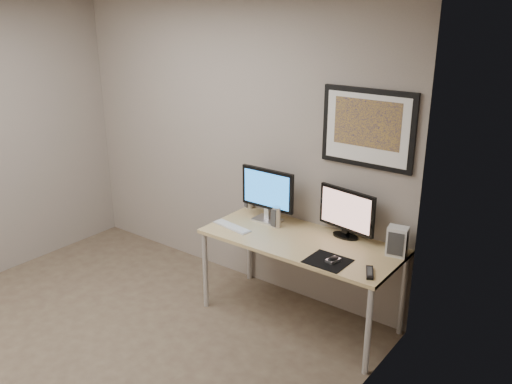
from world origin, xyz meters
TOP-DOWN VIEW (x-y plane):
  - floor at (0.00, 0.00)m, footprint 3.60×3.60m
  - room at (0.00, 0.45)m, footprint 3.60×3.60m
  - desk at (1.00, 1.35)m, footprint 1.60×0.70m
  - framed_art at (1.35, 1.68)m, footprint 0.75×0.04m
  - monitor_large at (0.56, 1.50)m, footprint 0.51×0.16m
  - monitor_tv at (1.26, 1.60)m, footprint 0.51×0.15m
  - speaker_left at (0.24, 1.66)m, footprint 0.09×0.09m
  - speaker_right at (0.69, 1.44)m, footprint 0.08×0.08m
  - keyboard at (0.40, 1.21)m, footprint 0.39×0.16m
  - mousepad at (1.36, 1.14)m, footprint 0.31×0.27m
  - mouse at (1.39, 1.16)m, footprint 0.08×0.12m
  - remote at (1.69, 1.15)m, footprint 0.13×0.19m
  - fan_unit at (1.72, 1.54)m, footprint 0.17×0.13m

SIDE VIEW (x-z plane):
  - floor at x=0.00m, z-range 0.00..0.00m
  - desk at x=1.00m, z-range 0.30..1.03m
  - mousepad at x=1.36m, z-range 0.73..0.73m
  - keyboard at x=0.40m, z-range 0.73..0.74m
  - remote at x=1.69m, z-range 0.73..0.75m
  - mouse at x=1.39m, z-range 0.73..0.77m
  - speaker_left at x=0.24m, z-range 0.73..0.90m
  - speaker_right at x=0.69m, z-range 0.73..0.91m
  - fan_unit at x=1.72m, z-range 0.73..0.96m
  - monitor_tv at x=1.26m, z-range 0.74..1.15m
  - monitor_large at x=0.56m, z-range 0.76..1.22m
  - framed_art at x=1.35m, z-range 1.32..1.92m
  - room at x=0.00m, z-range -0.16..3.44m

